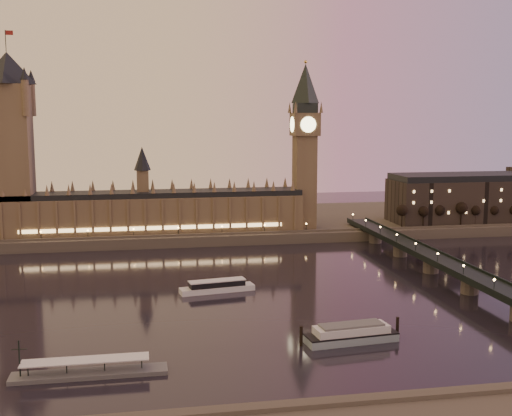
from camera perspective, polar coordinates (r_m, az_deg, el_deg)
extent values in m
plane|color=black|center=(282.25, -0.29, -7.47)|extent=(700.00, 700.00, 0.00)
cube|color=#423D35|center=(445.54, -0.13, -1.27)|extent=(560.00, 130.00, 6.00)
cube|color=brown|center=(393.31, -9.09, -0.57)|extent=(180.00, 26.00, 22.00)
cube|color=black|center=(391.62, -9.13, 1.25)|extent=(180.00, 22.00, 3.20)
cube|color=#FFCC7F|center=(380.95, -9.03, -1.77)|extent=(153.00, 0.25, 2.20)
cube|color=brown|center=(396.54, -20.86, 3.86)|extent=(22.00, 22.00, 88.00)
cone|color=black|center=(396.60, -21.25, 11.52)|extent=(31.68, 31.68, 18.00)
cylinder|color=black|center=(397.90, -21.37, 13.67)|extent=(0.44, 0.44, 12.00)
cube|color=maroon|center=(398.00, -21.08, 14.34)|extent=(4.00, 0.15, 2.50)
cube|color=brown|center=(403.67, 4.32, 2.30)|extent=(13.00, 13.00, 58.00)
cube|color=brown|center=(401.61, 4.38, 7.42)|extent=(16.00, 16.00, 14.00)
cylinder|color=#FFEAA5|center=(393.69, 4.68, 7.40)|extent=(9.60, 0.35, 9.60)
cylinder|color=#FFEAA5|center=(399.64, 3.23, 7.43)|extent=(0.35, 9.60, 9.60)
cube|color=black|center=(401.60, 4.39, 8.85)|extent=(13.00, 13.00, 6.00)
cone|color=black|center=(402.07, 4.42, 10.99)|extent=(17.68, 17.68, 24.00)
sphere|color=gold|center=(402.92, 4.44, 12.83)|extent=(2.00, 2.00, 2.00)
cube|color=black|center=(309.08, 16.82, -4.91)|extent=(13.00, 260.00, 2.00)
cube|color=black|center=(305.98, 15.78, -4.71)|extent=(0.60, 260.00, 1.00)
cube|color=black|center=(311.63, 17.87, -4.57)|extent=(0.60, 260.00, 1.00)
cube|color=black|center=(454.69, 18.66, 0.65)|extent=(110.00, 36.00, 28.00)
cube|color=black|center=(453.00, 18.76, 2.66)|extent=(108.00, 34.00, 4.00)
cylinder|color=black|center=(414.84, 12.81, -1.06)|extent=(0.70, 0.70, 10.03)
sphere|color=black|center=(414.05, 12.83, -0.34)|extent=(6.69, 6.69, 6.69)
cylinder|color=black|center=(420.08, 14.45, -1.00)|extent=(0.70, 0.70, 10.03)
sphere|color=black|center=(419.30, 14.48, -0.30)|extent=(6.69, 6.69, 6.69)
cylinder|color=black|center=(425.66, 16.05, -0.94)|extent=(0.70, 0.70, 10.03)
sphere|color=black|center=(424.89, 16.08, -0.25)|extent=(6.69, 6.69, 6.69)
cylinder|color=black|center=(431.56, 17.61, -0.89)|extent=(0.70, 0.70, 10.03)
sphere|color=black|center=(430.80, 17.64, -0.20)|extent=(6.69, 6.69, 6.69)
cylinder|color=black|center=(437.77, 19.13, -0.83)|extent=(0.70, 0.70, 10.03)
sphere|color=black|center=(437.03, 19.16, -0.15)|extent=(6.69, 6.69, 6.69)
cylinder|color=black|center=(444.28, 20.60, -0.78)|extent=(0.70, 0.70, 10.03)
sphere|color=black|center=(443.55, 20.63, -0.11)|extent=(6.69, 6.69, 6.69)
cube|color=silver|center=(282.85, -3.47, -7.20)|extent=(33.43, 12.05, 2.40)
cube|color=black|center=(282.22, -3.48, -6.73)|extent=(24.83, 9.48, 2.40)
cube|color=silver|center=(281.86, -3.48, -6.45)|extent=(25.52, 9.86, 0.44)
cube|color=#8299A5|center=(224.65, 8.46, -11.37)|extent=(32.46, 12.12, 2.58)
cube|color=black|center=(224.15, 8.47, -11.00)|extent=(32.46, 12.12, 0.50)
cube|color=silver|center=(223.65, 8.47, -10.63)|extent=(26.44, 10.53, 2.58)
cube|color=#595B5E|center=(223.13, 8.48, -10.23)|extent=(22.40, 9.14, 0.69)
cylinder|color=black|center=(218.41, 4.03, -11.30)|extent=(1.09, 1.09, 6.74)
cylinder|color=black|center=(232.51, 12.46, -10.25)|extent=(1.09, 1.09, 6.74)
cube|color=#595B5E|center=(201.74, -14.56, -14.06)|extent=(45.59, 7.60, 1.30)
cube|color=silver|center=(200.27, -14.92, -12.92)|extent=(36.90, 6.51, 0.33)
cylinder|color=black|center=(202.11, -20.29, -12.42)|extent=(0.43, 0.43, 10.85)
cylinder|color=black|center=(201.20, -20.32, -11.70)|extent=(4.34, 0.26, 0.26)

